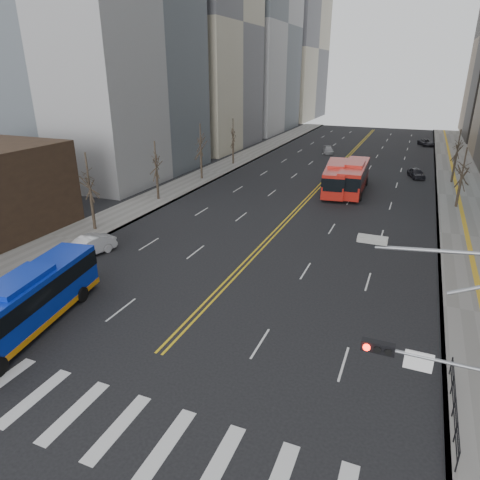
# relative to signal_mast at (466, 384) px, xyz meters

# --- Properties ---
(ground) EXTENTS (220.00, 220.00, 0.00)m
(ground) POSITION_rel_signal_mast_xyz_m (-13.77, -2.00, -4.86)
(ground) COLOR black
(sidewalk_right) EXTENTS (7.00, 130.00, 0.15)m
(sidewalk_right) POSITION_rel_signal_mast_xyz_m (3.73, 43.00, -4.78)
(sidewalk_right) COLOR slate
(sidewalk_right) RESTS_ON ground
(sidewalk_left) EXTENTS (5.00, 130.00, 0.15)m
(sidewalk_left) POSITION_rel_signal_mast_xyz_m (-30.27, 43.00, -4.78)
(sidewalk_left) COLOR slate
(sidewalk_left) RESTS_ON ground
(crosswalk) EXTENTS (26.70, 4.00, 0.01)m
(crosswalk) POSITION_rel_signal_mast_xyz_m (-13.77, -2.00, -4.85)
(crosswalk) COLOR silver
(crosswalk) RESTS_ON ground
(centerline) EXTENTS (0.55, 100.00, 0.01)m
(centerline) POSITION_rel_signal_mast_xyz_m (-13.77, 53.00, -4.85)
(centerline) COLOR gold
(centerline) RESTS_ON ground
(office_towers) EXTENTS (83.00, 134.00, 58.00)m
(office_towers) POSITION_rel_signal_mast_xyz_m (-13.64, 66.51, 19.07)
(office_towers) COLOR gray
(office_towers) RESTS_ON ground
(signal_mast) EXTENTS (5.37, 0.37, 9.39)m
(signal_mast) POSITION_rel_signal_mast_xyz_m (0.00, 0.00, 0.00)
(signal_mast) COLOR gray
(signal_mast) RESTS_ON ground
(pedestrian_railing) EXTENTS (0.06, 6.06, 1.02)m
(pedestrian_railing) POSITION_rel_signal_mast_xyz_m (0.53, 4.00, -4.03)
(pedestrian_railing) COLOR black
(pedestrian_railing) RESTS_ON sidewalk_right
(street_trees) EXTENTS (35.20, 47.20, 7.60)m
(street_trees) POSITION_rel_signal_mast_xyz_m (-20.94, 32.55, 0.02)
(street_trees) COLOR #30261D
(street_trees) RESTS_ON ground
(blue_bus) EXTENTS (4.55, 12.05, 3.44)m
(blue_bus) POSITION_rel_signal_mast_xyz_m (-21.98, 2.00, -3.05)
(blue_bus) COLOR #0B29B2
(blue_bus) RESTS_ON ground
(red_bus_near) EXTENTS (3.24, 11.74, 3.68)m
(red_bus_near) POSITION_rel_signal_mast_xyz_m (-9.38, 40.51, -2.81)
(red_bus_near) COLOR #A51911
(red_bus_near) RESTS_ON ground
(red_bus_far) EXTENTS (3.86, 11.39, 3.54)m
(red_bus_far) POSITION_rel_signal_mast_xyz_m (-11.41, 39.76, -2.88)
(red_bus_far) COLOR #A51911
(red_bus_far) RESTS_ON ground
(car_white) EXTENTS (2.93, 5.07, 1.58)m
(car_white) POSITION_rel_signal_mast_xyz_m (-26.27, 11.94, -4.07)
(car_white) COLOR silver
(car_white) RESTS_ON ground
(car_dark_mid) EXTENTS (2.86, 4.27, 1.35)m
(car_dark_mid) POSITION_rel_signal_mast_xyz_m (-2.30, 51.33, -4.18)
(car_dark_mid) COLOR black
(car_dark_mid) RESTS_ON ground
(car_silver) EXTENTS (2.79, 4.37, 1.18)m
(car_silver) POSITION_rel_signal_mast_xyz_m (-17.64, 65.57, -4.27)
(car_silver) COLOR gray
(car_silver) RESTS_ON ground
(car_dark_far) EXTENTS (3.64, 5.05, 1.28)m
(car_dark_far) POSITION_rel_signal_mast_xyz_m (-1.27, 81.61, -4.22)
(car_dark_far) COLOR black
(car_dark_far) RESTS_ON ground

